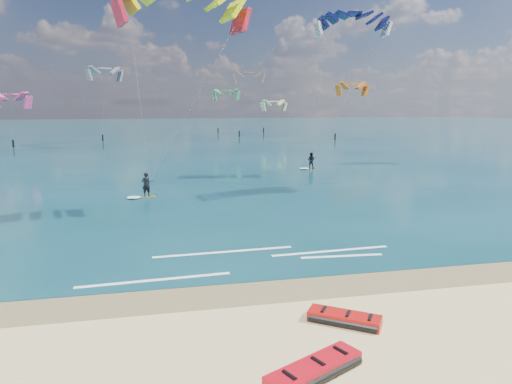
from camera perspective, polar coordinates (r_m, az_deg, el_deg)
ground at (r=54.44m, az=-8.31°, el=3.13°), size 320.00×320.00×0.00m
wet_sand_strip at (r=18.68m, az=-1.12°, el=-12.47°), size 320.00×2.40×0.01m
sea at (r=118.11m, az=-10.24°, el=7.35°), size 320.00×200.00×0.04m
packed_kite_left at (r=13.80m, az=7.26°, el=-21.84°), size 3.49×2.53×0.44m
packed_kite_mid at (r=16.67m, az=10.96°, el=-15.77°), size 2.85×2.45×0.41m
kitesurfer_main at (r=33.31m, az=-11.53°, el=12.37°), size 10.40×9.05×16.08m
kitesurfer_far at (r=50.16m, az=9.47°, el=12.91°), size 8.80×7.02×17.54m
shoreline_foam at (r=22.27m, az=0.19°, el=-8.38°), size 15.15×3.64×0.01m
distant_kites at (r=93.24m, az=-10.58°, el=9.86°), size 80.45×31.46×13.43m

